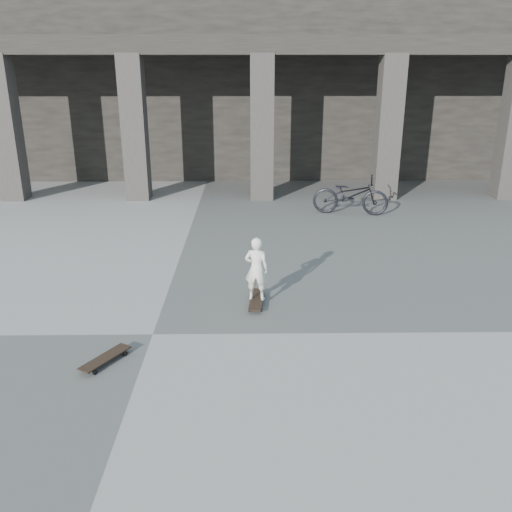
{
  "coord_description": "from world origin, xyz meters",
  "views": [
    {
      "loc": [
        1.4,
        -7.04,
        3.69
      ],
      "look_at": [
        1.52,
        1.56,
        0.65
      ],
      "focal_mm": 38.0,
      "sensor_mm": 36.0,
      "label": 1
    }
  ],
  "objects_px": {
    "skateboard_spare": "(105,358)",
    "bicycle": "(350,195)",
    "child": "(256,269)",
    "longboard": "(256,300)"
  },
  "relations": [
    {
      "from": "longboard",
      "to": "bicycle",
      "type": "distance_m",
      "value": 6.19
    },
    {
      "from": "longboard",
      "to": "skateboard_spare",
      "type": "xyz_separation_m",
      "value": [
        -2.0,
        -1.85,
        0.0
      ]
    },
    {
      "from": "child",
      "to": "bicycle",
      "type": "height_order",
      "value": "child"
    },
    {
      "from": "longboard",
      "to": "child",
      "type": "distance_m",
      "value": 0.54
    },
    {
      "from": "skateboard_spare",
      "to": "child",
      "type": "distance_m",
      "value": 2.78
    },
    {
      "from": "bicycle",
      "to": "skateboard_spare",
      "type": "bearing_deg",
      "value": 160.28
    },
    {
      "from": "skateboard_spare",
      "to": "bicycle",
      "type": "height_order",
      "value": "bicycle"
    },
    {
      "from": "longboard",
      "to": "child",
      "type": "relative_size",
      "value": 0.85
    },
    {
      "from": "child",
      "to": "bicycle",
      "type": "distance_m",
      "value": 6.17
    },
    {
      "from": "longboard",
      "to": "child",
      "type": "xyz_separation_m",
      "value": [
        0.0,
        0.0,
        0.54
      ]
    }
  ]
}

